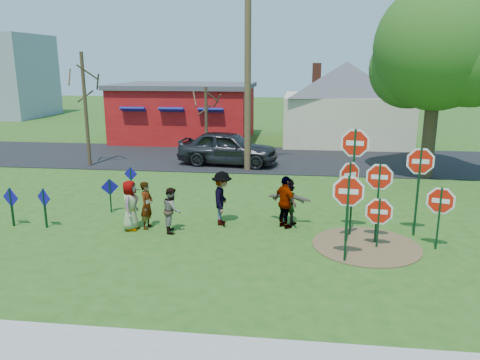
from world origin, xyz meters
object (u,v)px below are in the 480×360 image
object	(u,v)px
stop_sign_a	(348,199)
person_b	(147,205)
stop_sign_b	(354,155)
person_a	(130,205)
leafy_tree	(441,54)
stop_sign_c	(379,185)
stop_sign_d	(420,169)
utility_pole	(248,60)
suv	(228,148)

from	to	relation	value
stop_sign_a	person_b	distance (m)	6.60
stop_sign_b	person_a	size ratio (longest dim) A/B	2.14
person_b	leafy_tree	distance (m)	14.79
stop_sign_b	stop_sign_c	xyz separation A→B (m)	(0.69, -0.59, -0.79)
stop_sign_d	utility_pole	world-z (taller)	utility_pole
stop_sign_b	person_b	world-z (taller)	stop_sign_b
stop_sign_c	utility_pole	distance (m)	11.13
stop_sign_d	person_a	size ratio (longest dim) A/B	1.79
person_b	utility_pole	xyz separation A→B (m)	(2.37, 8.87, 4.64)
person_a	person_b	xyz separation A→B (m)	(0.49, 0.19, -0.04)
stop_sign_d	person_a	world-z (taller)	stop_sign_d
utility_pole	stop_sign_b	bearing A→B (deg)	-64.30
stop_sign_c	stop_sign_a	bearing A→B (deg)	-117.97
person_a	utility_pole	xyz separation A→B (m)	(2.86, 9.07, 4.60)
stop_sign_c	utility_pole	world-z (taller)	utility_pole
stop_sign_c	person_b	size ratio (longest dim) A/B	1.65
stop_sign_c	person_a	distance (m)	7.82
stop_sign_c	suv	size ratio (longest dim) A/B	0.50
stop_sign_a	stop_sign_b	xyz separation A→B (m)	(0.35, 2.08, 0.82)
stop_sign_a	leafy_tree	distance (m)	12.12
utility_pole	person_a	bearing A→B (deg)	-107.53
person_b	leafy_tree	size ratio (longest dim) A/B	0.18
stop_sign_d	stop_sign_c	bearing A→B (deg)	-143.36
stop_sign_a	stop_sign_c	world-z (taller)	stop_sign_c
stop_sign_c	person_b	world-z (taller)	stop_sign_c
leafy_tree	utility_pole	bearing A→B (deg)	177.14
person_b	utility_pole	size ratio (longest dim) A/B	0.15
stop_sign_d	person_b	xyz separation A→B (m)	(-8.59, -0.37, -1.36)
stop_sign_b	person_b	bearing A→B (deg)	-167.88
stop_sign_a	suv	size ratio (longest dim) A/B	0.49
stop_sign_a	stop_sign_b	bearing A→B (deg)	85.32
stop_sign_b	person_a	xyz separation A→B (m)	(-7.07, -0.33, -1.77)
stop_sign_a	person_a	xyz separation A→B (m)	(-6.72, 1.75, -0.95)
person_a	person_b	bearing A→B (deg)	-69.71
stop_sign_b	stop_sign_c	bearing A→B (deg)	-29.69
suv	leafy_tree	distance (m)	11.10
person_b	utility_pole	distance (m)	10.29
suv	stop_sign_c	bearing A→B (deg)	-143.70
stop_sign_b	utility_pole	distance (m)	10.10
stop_sign_b	leafy_tree	bearing A→B (deg)	72.25
stop_sign_d	person_a	xyz separation A→B (m)	(-9.09, -0.56, -1.32)
leafy_tree	stop_sign_a	bearing A→B (deg)	-115.21
utility_pole	leafy_tree	bearing A→B (deg)	-2.86
utility_pole	person_b	bearing A→B (deg)	-104.96
utility_pole	leafy_tree	size ratio (longest dim) A/B	1.17
stop_sign_c	stop_sign_b	bearing A→B (deg)	146.25
stop_sign_a	suv	xyz separation A→B (m)	(-5.01, 11.96, -0.85)
stop_sign_a	person_a	bearing A→B (deg)	170.25
stop_sign_a	stop_sign_b	size ratio (longest dim) A/B	0.73
stop_sign_d	utility_pole	size ratio (longest dim) A/B	0.29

